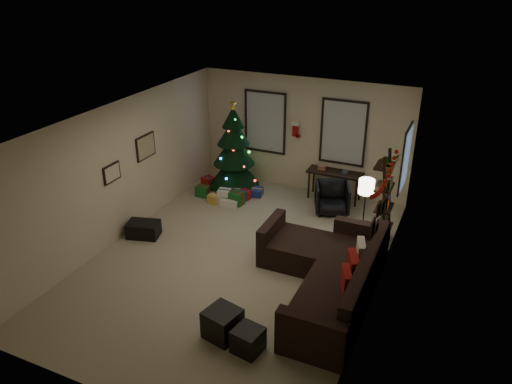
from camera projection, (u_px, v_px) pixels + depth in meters
floor at (238, 259)px, 9.15m from camera, size 7.00×7.00×0.00m
ceiling at (235, 119)px, 7.99m from camera, size 7.00×7.00×0.00m
wall_back at (303, 135)px, 11.46m from camera, size 5.00×0.00×5.00m
wall_front at (102, 313)px, 5.69m from camera, size 5.00×0.00×5.00m
wall_left at (121, 171)px, 9.50m from camera, size 0.00×7.00×7.00m
wall_right at (381, 223)px, 7.64m from camera, size 0.00×7.00×7.00m
window_back_left at (265, 122)px, 11.70m from camera, size 1.05×0.06×1.50m
window_back_right at (343, 132)px, 10.99m from camera, size 1.05×0.06×1.50m
window_right_wall at (406, 159)px, 9.69m from camera, size 0.06×0.90×1.30m
christmas_tree at (234, 153)px, 11.59m from camera, size 1.19×1.19×2.22m
presents at (228, 194)px, 11.42m from camera, size 1.50×1.01×0.30m
sofa at (329, 275)px, 8.17m from camera, size 2.13×3.07×0.93m
pillow_red_a at (346, 283)px, 7.42m from camera, size 0.27×0.44×0.43m
pillow_red_b at (353, 269)px, 7.75m from camera, size 0.30×0.50×0.48m
pillow_cream at (361, 253)px, 8.19m from camera, size 0.24×0.43×0.41m
ottoman_near at (223, 323)px, 7.21m from camera, size 0.56×0.56×0.44m
ottoman_far at (248, 340)px, 6.95m from camera, size 0.45×0.45×0.37m
desk at (335, 175)px, 11.21m from camera, size 1.26×0.45×0.68m
desk_chair at (332, 198)px, 10.74m from camera, size 0.83×0.81×0.68m
bookshelf at (385, 202)px, 9.27m from camera, size 0.30×0.56×1.89m
potted_plant at (389, 160)px, 8.76m from camera, size 0.58×0.59×0.49m
floor_lamp at (366, 191)px, 9.15m from camera, size 0.29×0.29×1.38m
art_map at (146, 147)px, 10.07m from camera, size 0.04×0.60×0.50m
art_abstract at (112, 173)px, 9.24m from camera, size 0.04×0.45×0.35m
gallery at (380, 212)px, 7.50m from camera, size 0.03×1.25×0.54m
garland at (385, 178)px, 7.51m from camera, size 0.08×1.90×0.30m
stocking_left at (296, 129)px, 11.33m from camera, size 0.20×0.05×0.36m
stocking_right at (312, 133)px, 11.39m from camera, size 0.20×0.05×0.36m
storage_bin at (144, 229)px, 9.86m from camera, size 0.71×0.56×0.31m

